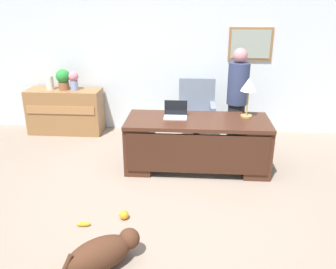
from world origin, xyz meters
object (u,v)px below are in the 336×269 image
vase_with_flowers (74,80)px  potted_plant (63,79)px  dog_lying (103,253)px  desk_lamp (249,87)px  desk (197,142)px  credenza (66,111)px  dog_toy_bone (84,224)px  vase_empty (50,83)px  armchair (196,114)px  dog_toy_ball (124,215)px  person_standing (237,100)px  laptop (176,113)px

vase_with_flowers → potted_plant: bearing=180.0°
dog_lying → desk_lamp: bearing=56.1°
desk → credenza: bearing=150.6°
dog_toy_bone → vase_empty: bearing=116.0°
desk → dog_lying: 2.25m
dog_lying → armchair: bearing=75.0°
credenza → dog_toy_ball: bearing=-59.6°
dog_toy_ball → armchair: bearing=71.5°
dog_lying → dog_toy_bone: (-0.37, 0.59, -0.13)m
armchair → dog_toy_ball: size_ratio=10.23×
vase_empty → potted_plant: (0.25, 0.00, 0.08)m
dog_lying → potted_plant: potted_plant is taller
armchair → potted_plant: potted_plant is taller
potted_plant → dog_toy_ball: 3.20m
dog_lying → dog_toy_ball: bearing=86.8°
person_standing → dog_toy_bone: 2.96m
credenza → dog_lying: 3.73m
vase_with_flowers → dog_toy_ball: 3.11m
credenza → vase_with_flowers: vase_with_flowers is taller
dog_lying → dog_toy_ball: (0.04, 0.75, -0.10)m
credenza → vase_empty: size_ratio=5.35×
dog_toy_ball → laptop: bearing=71.2°
person_standing → laptop: 1.09m
armchair → vase_with_flowers: (-2.14, 0.28, 0.49)m
potted_plant → desk: bearing=-29.6°
laptop → dog_toy_bone: bearing=-119.3°
armchair → person_standing: bearing=-29.0°
desk_lamp → armchair: bearing=128.9°
laptop → vase_with_flowers: bearing=146.7°
armchair → vase_with_flowers: bearing=172.7°
vase_with_flowers → vase_empty: size_ratio=1.32×
laptop → desk_lamp: desk_lamp is taller
credenza → potted_plant: bearing=4.2°
dog_toy_ball → vase_with_flowers: bearing=117.0°
laptop → vase_with_flowers: size_ratio=1.00×
desk → credenza: size_ratio=1.52×
dog_toy_bone → desk_lamp: bearing=41.6°
laptop → desk_lamp: size_ratio=0.58×
desk_lamp → vase_with_flowers: (-2.83, 1.13, -0.19)m
armchair → desk_lamp: bearing=-51.1°
desk_lamp → potted_plant: size_ratio=1.54×
potted_plant → vase_with_flowers: bearing=0.0°
credenza → dog_lying: (1.51, -3.40, -0.24)m
armchair → person_standing: 0.78m
armchair → dog_lying: bearing=-105.0°
desk_lamp → dog_toy_bone: bearing=-138.4°
laptop → potted_plant: bearing=149.2°
armchair → person_standing: size_ratio=0.66×
person_standing → desk_lamp: person_standing is taller
laptop → desk: bearing=-20.6°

